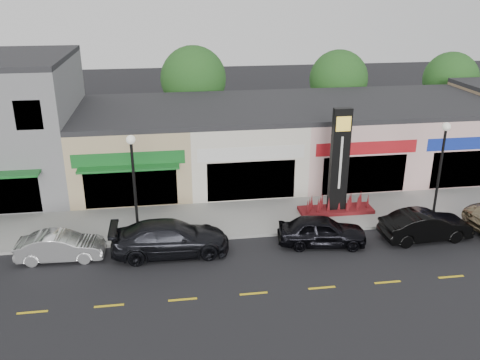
# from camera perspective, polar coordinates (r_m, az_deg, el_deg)

# --- Properties ---
(ground) EXTENTS (120.00, 120.00, 0.00)m
(ground) POSITION_cam_1_polar(r_m,az_deg,el_deg) (25.17, 7.16, -8.22)
(ground) COLOR black
(ground) RESTS_ON ground
(sidewalk) EXTENTS (52.00, 4.30, 0.15)m
(sidewalk) POSITION_cam_1_polar(r_m,az_deg,el_deg) (28.88, 4.92, -3.91)
(sidewalk) COLOR gray
(sidewalk) RESTS_ON ground
(curb) EXTENTS (52.00, 0.20, 0.15)m
(curb) POSITION_cam_1_polar(r_m,az_deg,el_deg) (26.92, 6.00, -5.92)
(curb) COLOR gray
(curb) RESTS_ON ground
(shop_beige) EXTENTS (7.00, 10.85, 4.80)m
(shop_beige) POSITION_cam_1_polar(r_m,az_deg,el_deg) (34.07, -11.85, 3.86)
(shop_beige) COLOR tan
(shop_beige) RESTS_ON ground
(shop_cream) EXTENTS (7.00, 10.01, 4.80)m
(shop_cream) POSITION_cam_1_polar(r_m,az_deg,el_deg) (34.33, -0.09, 4.45)
(shop_cream) COLOR beige
(shop_cream) RESTS_ON ground
(shop_pink_w) EXTENTS (7.00, 10.01, 4.80)m
(shop_pink_w) POSITION_cam_1_polar(r_m,az_deg,el_deg) (35.98, 11.05, 4.84)
(shop_pink_w) COLOR beige
(shop_pink_w) RESTS_ON ground
(shop_pink_e) EXTENTS (7.00, 10.01, 4.80)m
(shop_pink_e) POSITION_cam_1_polar(r_m,az_deg,el_deg) (38.83, 20.89, 5.03)
(shop_pink_e) COLOR beige
(shop_pink_e) RESTS_ON ground
(tree_rear_west) EXTENTS (5.20, 5.20, 7.83)m
(tree_rear_west) POSITION_cam_1_polar(r_m,az_deg,el_deg) (41.23, -5.25, 11.24)
(tree_rear_west) COLOR #382619
(tree_rear_west) RESTS_ON ground
(tree_rear_mid) EXTENTS (4.80, 4.80, 7.29)m
(tree_rear_mid) POSITION_cam_1_polar(r_m,az_deg,el_deg) (43.62, 11.00, 11.05)
(tree_rear_mid) COLOR #382619
(tree_rear_mid) RESTS_ON ground
(tree_rear_east) EXTENTS (4.60, 4.60, 6.94)m
(tree_rear_east) POSITION_cam_1_polar(r_m,az_deg,el_deg) (47.87, 22.56, 10.41)
(tree_rear_east) COLOR #382619
(tree_rear_east) RESTS_ON ground
(lamp_west_near) EXTENTS (0.44, 0.44, 5.47)m
(lamp_west_near) POSITION_cam_1_polar(r_m,az_deg,el_deg) (25.21, -11.84, 0.26)
(lamp_west_near) COLOR black
(lamp_west_near) RESTS_ON sidewalk
(lamp_east_near) EXTENTS (0.44, 0.44, 5.47)m
(lamp_east_near) POSITION_cam_1_polar(r_m,az_deg,el_deg) (28.91, 21.64, 1.91)
(lamp_east_near) COLOR black
(lamp_east_near) RESTS_ON sidewalk
(pylon_sign) EXTENTS (4.20, 1.30, 6.00)m
(pylon_sign) POSITION_cam_1_polar(r_m,az_deg,el_deg) (28.70, 10.97, 0.37)
(pylon_sign) COLOR #5D130F
(pylon_sign) RESTS_ON sidewalk
(car_white_van) EXTENTS (1.55, 4.11, 1.34)m
(car_white_van) POSITION_cam_1_polar(r_m,az_deg,el_deg) (25.69, -19.49, -7.03)
(car_white_van) COLOR silver
(car_white_van) RESTS_ON ground
(car_dark_sedan) EXTENTS (2.32, 5.67, 1.64)m
(car_dark_sedan) POSITION_cam_1_polar(r_m,az_deg,el_deg) (24.88, -7.84, -6.47)
(car_dark_sedan) COLOR black
(car_dark_sedan) RESTS_ON ground
(car_black_sedan) EXTENTS (2.39, 4.61, 1.50)m
(car_black_sedan) POSITION_cam_1_polar(r_m,az_deg,el_deg) (25.82, 9.18, -5.66)
(car_black_sedan) COLOR black
(car_black_sedan) RESTS_ON ground
(car_black_conv) EXTENTS (1.83, 4.68, 1.52)m
(car_black_conv) POSITION_cam_1_polar(r_m,az_deg,el_deg) (27.67, 20.11, -4.83)
(car_black_conv) COLOR black
(car_black_conv) RESTS_ON ground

